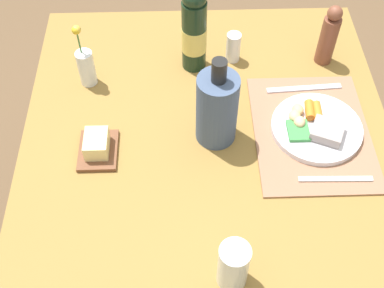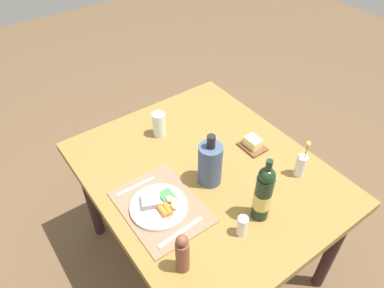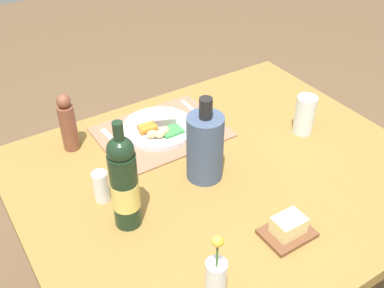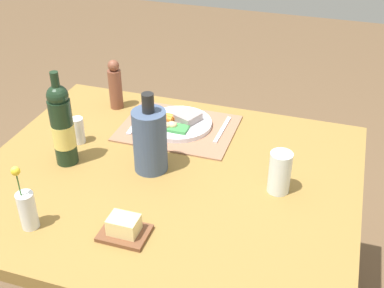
# 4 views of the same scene
# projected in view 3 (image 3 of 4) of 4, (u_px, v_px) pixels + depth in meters

# --- Properties ---
(dining_table) EXTENTS (1.19, 1.00, 0.74)m
(dining_table) POSITION_uv_depth(u_px,v_px,m) (223.00, 192.00, 1.42)
(dining_table) COLOR olive
(dining_table) RESTS_ON ground_plane
(placemat) EXTENTS (0.41, 0.31, 0.01)m
(placemat) POSITION_uv_depth(u_px,v_px,m) (161.00, 132.00, 1.53)
(placemat) COLOR #98694E
(placemat) RESTS_ON dining_table
(dinner_plate) EXTENTS (0.24, 0.24, 0.05)m
(dinner_plate) POSITION_uv_depth(u_px,v_px,m) (159.00, 127.00, 1.53)
(dinner_plate) COLOR silver
(dinner_plate) RESTS_ON placemat
(fork) EXTENTS (0.02, 0.19, 0.00)m
(fork) POSITION_uv_depth(u_px,v_px,m) (195.00, 113.00, 1.62)
(fork) COLOR silver
(fork) RESTS_ON placemat
(knife) EXTENTS (0.03, 0.22, 0.00)m
(knife) POSITION_uv_depth(u_px,v_px,m) (118.00, 145.00, 1.47)
(knife) COLOR silver
(knife) RESTS_ON placemat
(salt_shaker) EXTENTS (0.04, 0.04, 0.09)m
(salt_shaker) POSITION_uv_depth(u_px,v_px,m) (101.00, 186.00, 1.25)
(salt_shaker) COLOR white
(salt_shaker) RESTS_ON dining_table
(wine_bottle) EXTENTS (0.07, 0.07, 0.32)m
(wine_bottle) POSITION_uv_depth(u_px,v_px,m) (124.00, 184.00, 1.13)
(wine_bottle) COLOR black
(wine_bottle) RESTS_ON dining_table
(pepper_mill) EXTENTS (0.05, 0.05, 0.20)m
(pepper_mill) POSITION_uv_depth(u_px,v_px,m) (68.00, 124.00, 1.41)
(pepper_mill) COLOR brown
(pepper_mill) RESTS_ON dining_table
(water_tumbler) EXTENTS (0.07, 0.07, 0.13)m
(water_tumbler) POSITION_uv_depth(u_px,v_px,m) (304.00, 117.00, 1.51)
(water_tumbler) COLOR silver
(water_tumbler) RESTS_ON dining_table
(butter_dish) EXTENTS (0.13, 0.10, 0.06)m
(butter_dish) POSITION_uv_depth(u_px,v_px,m) (288.00, 228.00, 1.16)
(butter_dish) COLOR brown
(butter_dish) RESTS_ON dining_table
(cooler_bottle) EXTENTS (0.11, 0.11, 0.27)m
(cooler_bottle) POSITION_uv_depth(u_px,v_px,m) (205.00, 146.00, 1.30)
(cooler_bottle) COLOR #405170
(cooler_bottle) RESTS_ON dining_table
(flower_vase) EXTENTS (0.05, 0.05, 0.20)m
(flower_vase) POSITION_uv_depth(u_px,v_px,m) (216.00, 276.00, 0.99)
(flower_vase) COLOR silver
(flower_vase) RESTS_ON dining_table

